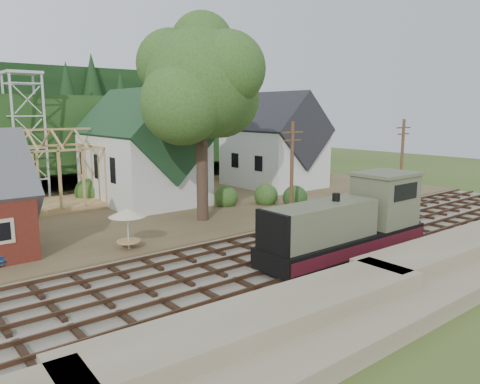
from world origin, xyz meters
TOP-DOWN VIEW (x-y plane):
  - ground at (0.00, 0.00)m, footprint 140.00×140.00m
  - embankment at (0.00, -8.50)m, footprint 64.00×5.00m
  - railroad_bed at (0.00, 0.00)m, footprint 64.00×11.00m
  - village_flat at (0.00, 18.00)m, footprint 64.00×26.00m
  - hillside at (0.00, 42.00)m, footprint 70.00×28.96m
  - ridge at (0.00, 58.00)m, footprint 80.00×20.00m
  - church at (2.00, 19.68)m, footprint 8.40×15.17m
  - farmhouse at (18.00, 19.00)m, footprint 8.40×10.80m
  - timber_frame at (-6.00, 22.00)m, footprint 8.20×6.20m
  - lattice_tower at (-6.00, 28.00)m, footprint 3.20×3.20m
  - big_tree at (2.17, 10.08)m, footprint 10.90×8.40m
  - telegraph_pole_near at (7.00, 5.20)m, footprint 2.20×0.28m
  - telegraph_pole_far at (22.00, 5.20)m, footprint 2.20×0.28m
  - locomotive at (3.77, -3.00)m, footprint 12.06×3.02m
  - car_red at (19.43, 18.31)m, footprint 3.93×1.88m
  - patio_set at (-6.06, 6.44)m, footprint 2.31×2.31m

SIDE VIEW (x-z plane):
  - ground at x=0.00m, z-range 0.00..0.00m
  - embankment at x=0.00m, z-range -0.80..0.80m
  - hillside at x=0.00m, z-range -6.37..6.37m
  - ridge at x=0.00m, z-range -6.00..6.00m
  - railroad_bed at x=0.00m, z-range 0.00..0.16m
  - village_flat at x=0.00m, z-range 0.00..0.30m
  - car_red at x=19.43m, z-range 0.30..1.38m
  - locomotive at x=3.77m, z-range -0.28..4.55m
  - patio_set at x=-6.06m, z-range 1.20..3.78m
  - timber_frame at x=-6.00m, z-range -0.23..6.76m
  - telegraph_pole_near at x=7.00m, z-range 0.25..8.25m
  - telegraph_pole_far at x=22.00m, z-range 0.25..8.25m
  - farmhouse at x=18.00m, z-range -0.43..10.17m
  - church at x=2.00m, z-range -1.32..11.68m
  - lattice_tower at x=-6.00m, z-range 3.97..16.10m
  - big_tree at x=2.17m, z-range 2.87..17.57m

